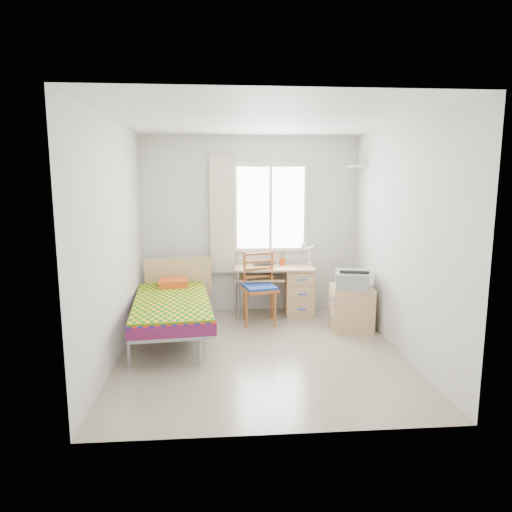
# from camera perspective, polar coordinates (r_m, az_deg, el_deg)

# --- Properties ---
(floor) EXTENTS (3.50, 3.50, 0.00)m
(floor) POSITION_cam_1_polar(r_m,az_deg,el_deg) (5.40, 0.60, -11.82)
(floor) COLOR #BCAD93
(floor) RESTS_ON ground
(ceiling) EXTENTS (3.50, 3.50, 0.00)m
(ceiling) POSITION_cam_1_polar(r_m,az_deg,el_deg) (5.07, 0.65, 16.72)
(ceiling) COLOR white
(ceiling) RESTS_ON wall_back
(wall_back) EXTENTS (3.20, 0.00, 3.20)m
(wall_back) POSITION_cam_1_polar(r_m,az_deg,el_deg) (6.80, -0.73, 3.93)
(wall_back) COLOR silver
(wall_back) RESTS_ON ground
(wall_left) EXTENTS (0.00, 3.50, 3.50)m
(wall_left) POSITION_cam_1_polar(r_m,az_deg,el_deg) (5.18, -17.31, 1.71)
(wall_left) COLOR silver
(wall_left) RESTS_ON ground
(wall_right) EXTENTS (0.00, 3.50, 3.50)m
(wall_right) POSITION_cam_1_polar(r_m,az_deg,el_deg) (5.45, 17.62, 2.08)
(wall_right) COLOR silver
(wall_right) RESTS_ON ground
(window) EXTENTS (1.10, 0.04, 1.30)m
(window) POSITION_cam_1_polar(r_m,az_deg,el_deg) (6.79, 1.82, 6.03)
(window) COLOR white
(window) RESTS_ON wall_back
(curtain) EXTENTS (0.35, 0.05, 1.70)m
(curtain) POSITION_cam_1_polar(r_m,az_deg,el_deg) (6.71, -4.28, 5.10)
(curtain) COLOR beige
(curtain) RESTS_ON wall_back
(floating_shelf) EXTENTS (0.20, 0.32, 0.03)m
(floating_shelf) POSITION_cam_1_polar(r_m,az_deg,el_deg) (6.70, 12.53, 10.90)
(floating_shelf) COLOR white
(floating_shelf) RESTS_ON wall_right
(bed) EXTENTS (1.11, 2.07, 0.86)m
(bed) POSITION_cam_1_polar(r_m,az_deg,el_deg) (5.86, -10.37, -5.95)
(bed) COLOR #95979D
(bed) RESTS_ON floor
(desk) EXTENTS (1.17, 0.59, 0.72)m
(desk) POSITION_cam_1_polar(r_m,az_deg,el_deg) (6.74, 4.79, -4.01)
(desk) COLOR tan
(desk) RESTS_ON floor
(chair) EXTENTS (0.52, 0.52, 1.00)m
(chair) POSITION_cam_1_polar(r_m,az_deg,el_deg) (6.29, 0.47, -3.42)
(chair) COLOR #9F631E
(chair) RESTS_ON floor
(cabinet) EXTENTS (0.57, 0.52, 0.58)m
(cabinet) POSITION_cam_1_polar(r_m,az_deg,el_deg) (6.20, 11.80, -6.36)
(cabinet) COLOR tan
(cabinet) RESTS_ON floor
(printer) EXTENTS (0.52, 0.57, 0.21)m
(printer) POSITION_cam_1_polar(r_m,az_deg,el_deg) (6.10, 11.87, -2.81)
(printer) COLOR #94959B
(printer) RESTS_ON cabinet
(laptop) EXTENTS (0.36, 0.28, 0.03)m
(laptop) POSITION_cam_1_polar(r_m,az_deg,el_deg) (6.70, 1.13, -1.10)
(laptop) COLOR black
(laptop) RESTS_ON desk
(pen_cup) EXTENTS (0.10, 0.10, 0.10)m
(pen_cup) POSITION_cam_1_polar(r_m,az_deg,el_deg) (6.76, 3.30, -0.69)
(pen_cup) COLOR #E35819
(pen_cup) RESTS_ON desk
(task_lamp) EXTENTS (0.21, 0.31, 0.36)m
(task_lamp) POSITION_cam_1_polar(r_m,az_deg,el_deg) (6.64, 6.40, 0.59)
(task_lamp) COLOR white
(task_lamp) RESTS_ON desk
(book) EXTENTS (0.21, 0.26, 0.02)m
(book) POSITION_cam_1_polar(r_m,az_deg,el_deg) (6.60, 0.79, -2.48)
(book) COLOR gray
(book) RESTS_ON desk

